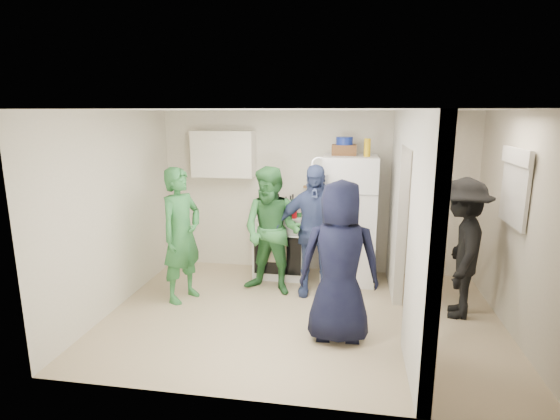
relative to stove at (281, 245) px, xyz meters
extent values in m
plane|color=tan|center=(0.48, -1.37, -0.48)|extent=(4.80, 4.80, 0.00)
plane|color=silver|center=(0.48, 0.33, 0.77)|extent=(4.80, 0.00, 4.80)
plane|color=silver|center=(0.48, -3.07, 0.77)|extent=(4.80, 0.00, 4.80)
plane|color=silver|center=(-1.92, -1.37, 0.77)|extent=(0.00, 3.40, 3.40)
plane|color=silver|center=(2.88, -1.37, 0.77)|extent=(0.00, 3.40, 3.40)
plane|color=white|center=(0.48, -1.37, 2.02)|extent=(4.80, 4.80, 0.00)
cube|color=silver|center=(1.68, -0.27, 0.77)|extent=(0.12, 1.20, 2.50)
cube|color=silver|center=(1.68, -2.47, 0.77)|extent=(0.12, 1.20, 2.50)
cube|color=silver|center=(1.68, -1.37, 1.82)|extent=(0.12, 1.00, 0.40)
cube|color=white|center=(0.00, 0.00, 0.00)|extent=(0.81, 0.67, 0.96)
cube|color=silver|center=(-0.92, 0.15, 1.37)|extent=(0.95, 0.34, 0.70)
cube|color=white|center=(1.02, -0.03, 0.45)|extent=(0.77, 0.75, 1.87)
cube|color=brown|center=(0.92, 0.02, 1.46)|extent=(0.35, 0.25, 0.15)
cylinder|color=navy|center=(0.92, 0.02, 1.59)|extent=(0.24, 0.24, 0.11)
cylinder|color=gold|center=(1.24, -0.13, 1.51)|extent=(0.09, 0.09, 0.25)
cylinder|color=white|center=(0.53, 0.31, 1.22)|extent=(0.22, 0.02, 0.22)
cube|color=olive|center=(0.48, 0.28, 0.87)|extent=(0.35, 0.08, 0.03)
cube|color=black|center=(2.86, -1.17, 1.17)|extent=(0.03, 0.70, 0.80)
cube|color=white|center=(2.85, -1.17, 1.17)|extent=(0.04, 0.76, 0.86)
cube|color=white|center=(2.82, -1.17, 1.52)|extent=(0.04, 0.82, 0.18)
cylinder|color=yellow|center=(-0.12, -0.22, 0.61)|extent=(0.09, 0.09, 0.25)
cylinder|color=#B20B12|center=(0.22, -0.20, 0.54)|extent=(0.09, 0.09, 0.12)
imported|color=#327D3A|center=(-1.15, -1.10, 0.42)|extent=(0.65, 0.77, 1.79)
imported|color=#347744|center=(-0.02, -0.69, 0.40)|extent=(1.00, 0.86, 1.77)
imported|color=#374278|center=(0.55, -0.64, 0.42)|extent=(1.07, 0.46, 1.81)
imported|color=black|center=(0.93, -1.85, 0.42)|extent=(0.91, 0.62, 1.79)
imported|color=black|center=(2.37, -1.01, 0.38)|extent=(0.85, 1.22, 1.72)
cylinder|color=maroon|center=(-0.30, 0.12, 0.61)|extent=(0.06, 0.06, 0.25)
cylinder|color=#17471B|center=(-0.17, -0.08, 0.61)|extent=(0.08, 0.08, 0.25)
cylinder|color=silver|center=(-0.07, 0.15, 0.63)|extent=(0.08, 0.08, 0.29)
cylinder|color=#642C11|center=(0.03, -0.07, 0.61)|extent=(0.07, 0.07, 0.26)
cylinder|color=#B0BBC3|center=(0.12, 0.17, 0.61)|extent=(0.07, 0.07, 0.26)
cylinder|color=#163D1E|center=(0.17, 0.04, 0.64)|extent=(0.07, 0.07, 0.31)
cylinder|color=olive|center=(0.27, 0.16, 0.61)|extent=(0.08, 0.08, 0.27)
cylinder|color=#B1B8BE|center=(-0.29, -0.10, 0.64)|extent=(0.08, 0.08, 0.31)
cylinder|color=#642D11|center=(0.06, 0.10, 0.61)|extent=(0.06, 0.06, 0.26)
cylinder|color=#1F5D27|center=(0.29, -0.12, 0.62)|extent=(0.08, 0.08, 0.28)
cylinder|color=olive|center=(-0.23, 0.02, 0.64)|extent=(0.08, 0.08, 0.32)
camera|label=1|loc=(1.01, -6.35, 1.99)|focal=28.00mm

